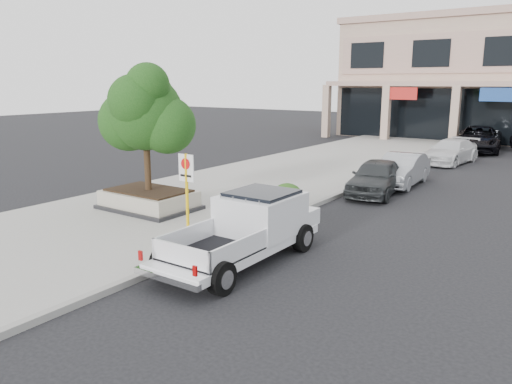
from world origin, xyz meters
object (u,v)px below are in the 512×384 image
(planter, at_px, (149,199))
(curb_car_b, at_px, (401,170))
(planter_tree, at_px, (151,113))
(curb_car_d, at_px, (478,139))
(pickup_truck, at_px, (240,231))
(curb_car_a, at_px, (376,177))
(curb_car_c, at_px, (450,151))
(no_parking_sign, at_px, (187,182))

(planter, relative_size, curb_car_b, 0.76)
(planter_tree, relative_size, curb_car_d, 0.69)
(curb_car_b, xyz_separation_m, curb_car_d, (0.36, 13.60, 0.12))
(planter_tree, relative_size, pickup_truck, 0.76)
(planter, distance_m, curb_car_a, 8.95)
(curb_car_a, bearing_deg, curb_car_c, 80.06)
(pickup_truck, bearing_deg, curb_car_b, 89.82)
(no_parking_sign, relative_size, curb_car_a, 0.55)
(planter_tree, height_order, curb_car_a, planter_tree)
(planter_tree, xyz_separation_m, curb_car_b, (5.37, 9.42, -2.72))
(curb_car_d, bearing_deg, pickup_truck, -98.78)
(pickup_truck, xyz_separation_m, curb_car_c, (0.22, 19.18, -0.17))
(curb_car_b, bearing_deg, curb_car_a, -97.48)
(curb_car_b, distance_m, curb_car_d, 13.60)
(no_parking_sign, bearing_deg, curb_car_b, 77.07)
(planter, relative_size, curb_car_c, 0.70)
(planter_tree, bearing_deg, curb_car_c, 71.84)
(no_parking_sign, relative_size, curb_car_c, 0.50)
(curb_car_c, bearing_deg, pickup_truck, -82.95)
(no_parking_sign, height_order, curb_car_c, no_parking_sign)
(curb_car_b, height_order, curb_car_d, curb_car_d)
(planter, distance_m, planter_tree, 2.95)
(planter, height_order, planter_tree, planter_tree)
(planter, distance_m, curb_car_b, 11.04)
(curb_car_b, bearing_deg, pickup_truck, -92.50)
(planter, bearing_deg, no_parking_sign, -23.66)
(pickup_truck, bearing_deg, planter_tree, 157.01)
(planter_tree, height_order, no_parking_sign, planter_tree)
(no_parking_sign, height_order, curb_car_b, no_parking_sign)
(curb_car_b, height_order, curb_car_c, curb_car_b)
(planter_tree, relative_size, curb_car_a, 0.96)
(planter, relative_size, planter_tree, 0.80)
(planter, bearing_deg, pickup_truck, -21.11)
(no_parking_sign, relative_size, curb_car_d, 0.39)
(planter_tree, relative_size, no_parking_sign, 1.74)
(planter_tree, distance_m, curb_car_d, 23.86)
(no_parking_sign, bearing_deg, curb_car_c, 81.70)
(pickup_truck, height_order, curb_car_c, pickup_truck)
(planter, height_order, no_parking_sign, no_parking_sign)
(planter, height_order, curb_car_b, curb_car_b)
(curb_car_a, bearing_deg, no_parking_sign, -112.65)
(planter, height_order, pickup_truck, pickup_truck)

